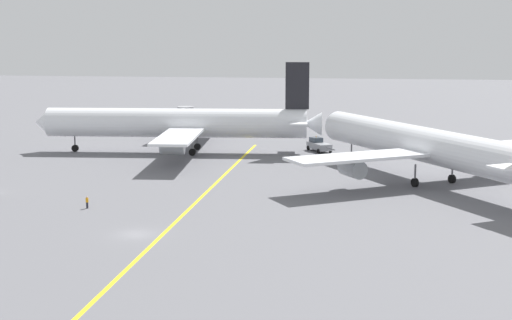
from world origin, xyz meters
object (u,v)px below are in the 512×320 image
object	(u,v)px
jet_bridge	(176,118)
airliner_being_pushed	(423,145)
airliner_at_gate_left	(179,123)
ground_crew_ramp_agent_by_cones	(87,202)
pushback_tug	(319,145)

from	to	relation	value
jet_bridge	airliner_being_pushed	bearing A→B (deg)	-41.44
jet_bridge	airliner_at_gate_left	bearing A→B (deg)	-73.85
airliner_at_gate_left	ground_crew_ramp_agent_by_cones	size ratio (longest dim) A/B	34.52
ground_crew_ramp_agent_by_cones	jet_bridge	distance (m)	69.27
pushback_tug	airliner_at_gate_left	bearing A→B (deg)	-168.11
airliner_at_gate_left	pushback_tug	xyz separation A→B (m)	(26.05, 5.48, -4.38)
pushback_tug	jet_bridge	world-z (taller)	jet_bridge
airliner_at_gate_left	airliner_being_pushed	size ratio (longest dim) A/B	1.12
airliner_being_pushed	jet_bridge	bearing A→B (deg)	138.56
airliner_being_pushed	ground_crew_ramp_agent_by_cones	world-z (taller)	airliner_being_pushed
airliner_being_pushed	jet_bridge	size ratio (longest dim) A/B	2.18
pushback_tug	jet_bridge	bearing A→B (deg)	152.65
ground_crew_ramp_agent_by_cones	airliner_being_pushed	bearing A→B (deg)	29.33
airliner_at_gate_left	pushback_tug	distance (m)	26.98
airliner_at_gate_left	jet_bridge	bearing A→B (deg)	106.15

